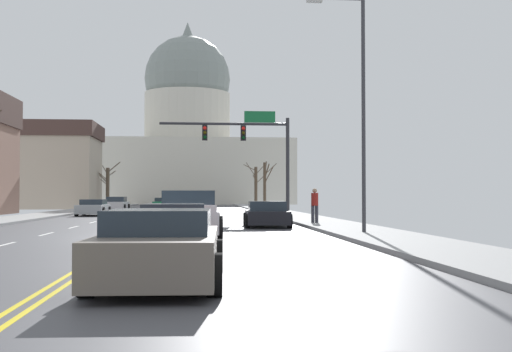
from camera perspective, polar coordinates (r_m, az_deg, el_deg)
name	(u,v)px	position (r m, az deg, el deg)	size (l,w,h in m)	color
ground	(135,236)	(23.12, -10.70, -5.28)	(20.00, 180.00, 0.20)	#48484D
signal_gantry	(251,142)	(39.17, -0.44, 3.07)	(7.91, 0.41, 6.46)	#28282D
street_lamp_right	(357,93)	(23.77, 8.92, 7.29)	(2.15, 0.24, 8.64)	#333338
capitol_building	(187,141)	(105.96, -6.12, 3.14)	(33.59, 18.89, 29.97)	beige
sedan_near_00	(188,212)	(35.18, -6.10, -3.23)	(1.99, 4.36, 1.11)	navy
sedan_near_01	(267,215)	(29.69, 0.96, -3.46)	(2.20, 4.33, 1.19)	black
pickup_truck_near_02	(188,216)	(22.90, -6.02, -3.57)	(2.31, 5.43, 1.64)	silver
sedan_near_03	(174,229)	(17.06, -7.31, -4.71)	(2.02, 4.49, 1.25)	#B71414
sedan_near_04	(161,248)	(10.91, -8.48, -6.35)	(2.20, 4.72, 1.24)	#6B6056
sedan_oncoming_00	(93,208)	(47.19, -14.25, -2.75)	(2.07, 4.36, 1.16)	#9EA3A8
sedan_oncoming_01	(116,204)	(60.24, -12.29, -2.47)	(2.10, 4.42, 1.30)	silver
sedan_oncoming_02	(163,203)	(69.12, -8.27, -2.42)	(2.09, 4.64, 1.17)	#1E7247
flank_building_02	(33,166)	(72.69, -19.22, 0.88)	(13.91, 8.79, 9.11)	#B2A38E
bare_tree_00	(256,186)	(69.01, -0.02, -0.89)	(2.36, 1.41, 4.83)	#4C3D2D
bare_tree_02	(265,183)	(60.08, 0.82, -0.65)	(1.40, 1.82, 4.53)	#4C3D2D
bare_tree_03	(108,186)	(72.64, -13.04, -0.86)	(2.45, 1.02, 4.98)	brown
pedestrian_00	(315,204)	(31.00, 5.24, -2.46)	(0.35, 0.34, 1.65)	#33333D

